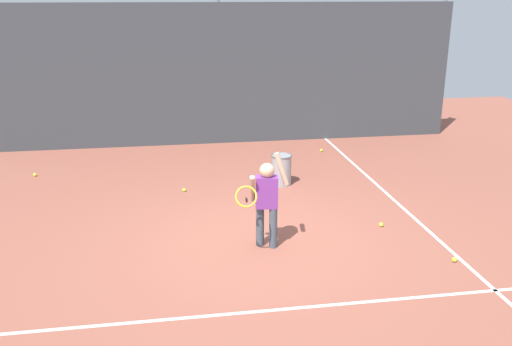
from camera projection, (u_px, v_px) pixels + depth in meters
The scene contains 13 objects.
ground_plane at pixel (259, 241), 7.88m from camera, with size 20.00×20.00×0.00m, color brown.
court_line_baseline at pixel (286, 309), 6.19m from camera, with size 9.00×0.05×0.00m, color white.
court_line_sideline at pixel (400, 205), 9.21m from camera, with size 0.05×9.00×0.00m, color white.
back_fence_windscreen at pixel (219, 75), 12.55m from camera, with size 10.95×0.08×3.16m, color #383D42.
fence_post_1 at pixel (219, 71), 12.58m from camera, with size 0.09×0.09×3.31m, color slate.
fence_post_2 at pixel (439, 67), 13.39m from camera, with size 0.09×0.09×3.31m, color slate.
tennis_player at pixel (266, 198), 7.49m from camera, with size 0.79×0.57×1.35m.
ball_hopper at pixel (281, 169), 10.12m from camera, with size 0.38×0.38×0.56m.
tennis_ball_0 at pixel (454, 260), 7.26m from camera, with size 0.07×0.07×0.07m, color #CCE033.
tennis_ball_1 at pixel (321, 150), 12.27m from camera, with size 0.07×0.07×0.07m, color #CCE033.
tennis_ball_2 at pixel (35, 175), 10.64m from camera, with size 0.07×0.07×0.07m, color #CCE033.
tennis_ball_3 at pixel (381, 225), 8.36m from camera, with size 0.07×0.07×0.07m, color #CCE033.
tennis_ball_4 at pixel (184, 190), 9.82m from camera, with size 0.07×0.07×0.07m, color #CCE033.
Camera 1 is at (-1.20, -7.09, 3.36)m, focal length 39.04 mm.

